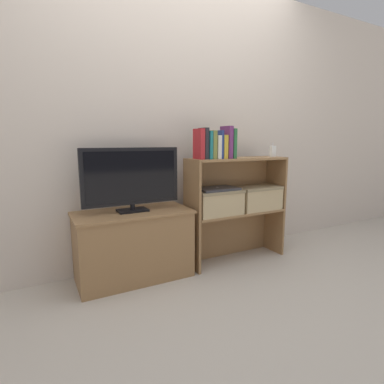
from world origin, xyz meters
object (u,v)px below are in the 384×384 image
Objects in this scene: book_charcoal at (203,144)px; book_ivory at (215,147)px; book_crimson at (199,144)px; storage_basket_right at (257,197)px; book_olive at (211,145)px; book_forest at (230,144)px; book_plum at (226,142)px; storage_basket_left at (217,201)px; book_navy at (218,145)px; laptop at (217,189)px; book_mustard at (222,147)px; tv at (132,178)px; baby_monitor at (273,151)px; book_teal at (207,145)px; tv_stand at (134,245)px.

book_ivory is (0.11, -0.00, -0.03)m from book_charcoal.
book_charcoal is (0.04, 0.00, 0.00)m from book_crimson.
book_crimson is 0.77m from storage_basket_right.
book_forest is (0.18, 0.00, 0.01)m from book_olive.
book_plum is 0.49m from storage_basket_left.
book_ivory is at bearing -180.00° from book_navy.
book_olive is 0.07m from book_navy.
storage_basket_right is 1.20× the size of laptop.
book_mustard is at bearing 0.00° from book_navy.
book_charcoal is 0.59× the size of storage_basket_left.
book_forest reaches higher than storage_basket_right.
tv is 5.67× the size of baby_monitor.
book_teal is at bearing -170.16° from laptop.
book_charcoal is at bearing 180.00° from book_ivory.
book_mustard is 0.73× the size of book_plum.
book_ivory is at bearing -0.00° from book_crimson.
book_teal is 0.98× the size of book_olive.
laptop is (-0.03, 0.02, -0.34)m from book_mustard.
book_charcoal is 1.01× the size of book_forest.
laptop is at bearing 14.12° from book_olive.
book_navy is 0.86× the size of book_plum.
book_forest reaches higher than tv.
laptop is (-0.11, 0.02, -0.37)m from book_forest.
storage_basket_right is at bearing 2.75° from book_mustard.
tv is at bearing 169.54° from book_crimson.
book_mustard is (0.14, 0.00, -0.01)m from book_teal.
book_plum reaches higher than tv.
storage_basket_left is at bearing 28.67° from book_ivory.
book_forest is at bearing -6.80° from tv_stand.
book_teal reaches higher than laptop.
book_teal is at bearing -170.16° from storage_basket_left.
storage_basket_left is 1.20× the size of laptop.
tv_stand is 1.09m from book_plum.
tv_stand is 1.17m from storage_basket_right.
laptop is (-0.07, 0.02, -0.38)m from book_plum.
book_forest is 0.50m from baby_monitor.
book_crimson reaches higher than tv_stand.
book_mustard is at bearing 0.00° from book_crimson.
book_ivory is 0.98× the size of book_mustard.
tv_stand is 0.80m from laptop.
book_navy reaches higher than storage_basket_right.
laptop is (0.00, -0.00, 0.10)m from storage_basket_left.
book_crimson is 0.57× the size of storage_basket_right.
tv is 1.32m from baby_monitor.
book_crimson reaches higher than book_teal.
tv is at bearing 171.35° from book_olive.
tv_stand is 2.12× the size of storage_basket_left.
book_plum is at bearing 0.00° from book_mustard.
tv_stand is at bearing 170.15° from book_charcoal.
baby_monitor is 0.44m from storage_basket_right.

